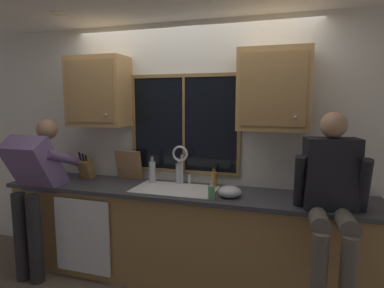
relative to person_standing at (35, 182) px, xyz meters
name	(u,v)px	position (x,y,z in m)	size (l,w,h in m)	color
back_wall	(191,148)	(1.41, 0.68, 0.31)	(5.92, 0.12, 2.55)	silver
ceiling_downlight_left	(58,14)	(0.36, 0.02, 1.58)	(0.14, 0.14, 0.01)	#FFEAB2
window_glass	(184,124)	(1.36, 0.62, 0.56)	(1.10, 0.02, 0.95)	black
window_frame_top	(184,76)	(1.36, 0.61, 1.05)	(1.17, 0.02, 0.04)	olive
window_frame_bottom	(184,171)	(1.36, 0.61, 0.07)	(1.17, 0.02, 0.04)	olive
window_frame_left	(134,123)	(0.79, 0.61, 0.56)	(0.04, 0.02, 0.95)	olive
window_frame_right	(239,126)	(1.92, 0.61, 0.56)	(0.04, 0.02, 0.95)	olive
window_mullion_center	(184,124)	(1.36, 0.60, 0.56)	(0.02, 0.02, 0.95)	olive
lower_cabinet_run	(181,236)	(1.41, 0.33, -0.53)	(3.52, 0.58, 0.88)	#A07744
countertop	(180,192)	(1.41, 0.31, -0.07)	(3.58, 0.62, 0.04)	#38383D
dishwasher_front	(82,236)	(0.51, 0.02, -0.51)	(0.60, 0.02, 0.74)	white
upper_cabinet_left	(99,92)	(0.47, 0.45, 0.89)	(0.62, 0.36, 0.72)	#B2844C
upper_cabinet_right	(274,90)	(2.25, 0.45, 0.89)	(0.62, 0.36, 0.72)	#B2844C
sink	(175,199)	(1.36, 0.32, -0.15)	(0.80, 0.46, 0.21)	silver
faucet	(181,160)	(1.36, 0.50, 0.21)	(0.18, 0.09, 0.40)	silver
person_standing	(35,182)	(0.00, 0.00, 0.00)	(0.53, 0.68, 1.58)	#262628
person_sitting_on_counter	(332,189)	(2.72, 0.05, 0.14)	(0.54, 0.63, 1.26)	#595147
knife_block	(86,169)	(0.29, 0.43, 0.06)	(0.12, 0.18, 0.32)	olive
cutting_board	(129,165)	(0.75, 0.54, 0.11)	(0.30, 0.02, 0.32)	#997047
mixing_bowl	(230,192)	(1.91, 0.23, 0.00)	(0.21, 0.21, 0.10)	#B7B7BC
soap_dispenser	(211,192)	(1.77, 0.10, 0.02)	(0.06, 0.07, 0.17)	#59A566
bottle_green_glass	(179,173)	(1.32, 0.54, 0.06)	(0.06, 0.06, 0.27)	#B7B7BC
bottle_tall_clear	(214,179)	(1.70, 0.52, 0.03)	(0.07, 0.07, 0.20)	olive
bottle_amber_small	(152,171)	(1.05, 0.49, 0.07)	(0.07, 0.07, 0.29)	#B7B7BC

